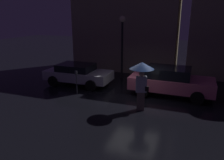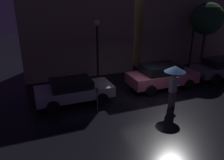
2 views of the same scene
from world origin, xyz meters
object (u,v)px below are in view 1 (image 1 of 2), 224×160
(parked_car_pink, at_px, (170,81))
(pedestrian_with_umbrella, at_px, (142,73))
(parked_car_silver, at_px, (78,73))
(street_lamp_near, at_px, (122,36))
(parking_meter, at_px, (76,80))

(parked_car_pink, height_order, pedestrian_with_umbrella, pedestrian_with_umbrella)
(parked_car_silver, distance_m, street_lamp_near, 3.76)
(parking_meter, bearing_deg, parked_car_pink, 18.75)
(parking_meter, xyz_separation_m, street_lamp_near, (1.32, 3.87, 2.01))
(parking_meter, bearing_deg, street_lamp_near, 71.14)
(street_lamp_near, bearing_deg, parked_car_pink, -33.24)
(parked_car_silver, relative_size, street_lamp_near, 0.99)
(parked_car_silver, height_order, parked_car_pink, parked_car_pink)
(pedestrian_with_umbrella, distance_m, street_lamp_near, 5.45)
(parking_meter, bearing_deg, pedestrian_with_umbrella, -13.28)
(parked_car_silver, bearing_deg, parking_meter, -63.74)
(parked_car_silver, distance_m, parking_meter, 1.80)
(pedestrian_with_umbrella, relative_size, street_lamp_near, 0.54)
(parked_car_silver, xyz_separation_m, parking_meter, (0.80, -1.61, 0.11))
(parked_car_silver, height_order, parking_meter, parking_meter)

